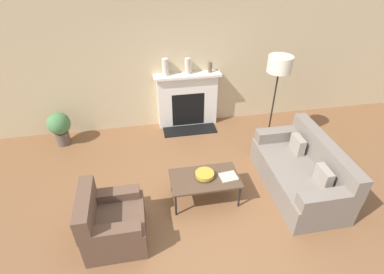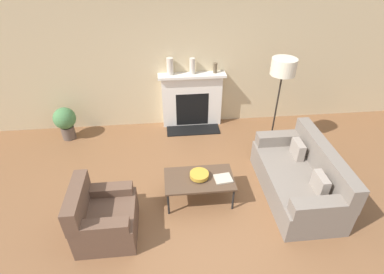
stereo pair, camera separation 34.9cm
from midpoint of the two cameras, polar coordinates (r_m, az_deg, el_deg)
ground_plane at (r=4.64m, az=4.70°, el=-14.78°), size 18.00×18.00×0.00m
wall_back at (r=6.11m, az=0.87°, el=14.82°), size 18.00×0.06×2.90m
fireplace at (r=6.34m, az=1.57°, el=6.89°), size 1.36×0.59×1.17m
couch at (r=5.09m, az=21.75°, el=-7.31°), size 0.94×1.80×0.87m
armchair_near at (r=4.32m, az=-14.38°, el=-14.71°), size 0.80×0.82×0.84m
coffee_table at (r=4.59m, az=3.58°, el=-8.22°), size 1.05×0.60×0.43m
bowl at (r=4.55m, az=3.60°, el=-7.28°), size 0.29×0.29×0.08m
book at (r=4.58m, az=8.14°, el=-7.90°), size 0.28×0.24×0.02m
floor_lamp at (r=5.47m, az=18.67°, el=11.46°), size 0.43×0.43×1.78m
mantel_vase_left at (r=6.00m, az=-2.51°, el=13.27°), size 0.13×0.13×0.34m
mantel_vase_center_left at (r=6.04m, az=1.75°, el=13.34°), size 0.11×0.11×0.32m
mantel_vase_center_right at (r=6.14m, az=6.10°, el=12.92°), size 0.08×0.08×0.20m
potted_plant at (r=6.39m, az=-21.57°, el=2.83°), size 0.43×0.43×0.68m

